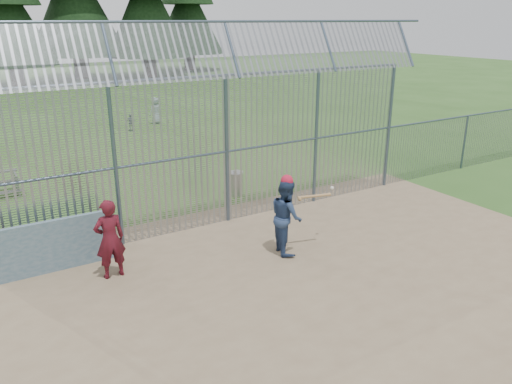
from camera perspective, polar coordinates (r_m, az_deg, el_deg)
ground at (r=11.35m, az=5.32°, el=-9.08°), size 120.00×120.00×0.00m
dirt_infield at (r=11.00m, az=6.89°, el=-10.06°), size 14.00×10.00×0.02m
dugout_wall at (r=11.94m, az=-21.73°, el=-5.65°), size 2.50×0.12×1.20m
batter at (r=11.85m, az=3.48°, el=-2.79°), size 0.89×1.03×1.81m
onlooker at (r=11.14m, az=-16.37°, el=-5.18°), size 0.66×0.45×1.78m
bg_kid_standing at (r=27.51m, az=-11.39°, el=9.11°), size 0.79×0.63×1.42m
bg_kid_seated at (r=26.01m, az=-14.11°, el=7.72°), size 0.52×0.25×0.87m
batting_gear at (r=11.63m, az=4.14°, el=0.99°), size 1.54×0.43×0.65m
trash_can at (r=15.98m, az=-2.44°, el=1.04°), size 0.56×0.56×0.82m
backstop_fence at (r=14.16m, az=3.27°, el=6.95°), size 20.09×0.81×5.30m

